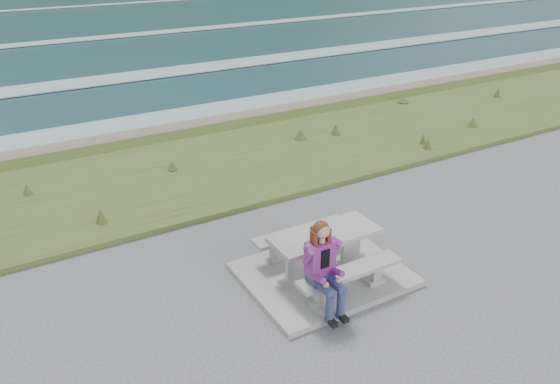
{
  "coord_description": "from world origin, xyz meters",
  "views": [
    {
      "loc": [
        -4.42,
        -6.21,
        5.28
      ],
      "look_at": [
        -0.14,
        1.2,
        1.11
      ],
      "focal_mm": 35.0,
      "sensor_mm": 36.0,
      "label": 1
    }
  ],
  "objects_px": {
    "bench_seaward": "(301,235)",
    "seated_woman": "(326,280)",
    "bench_landward": "(350,275)",
    "picnic_table": "(325,242)"
  },
  "relations": [
    {
      "from": "bench_seaward",
      "to": "seated_woman",
      "type": "height_order",
      "value": "seated_woman"
    },
    {
      "from": "bench_landward",
      "to": "picnic_table",
      "type": "bearing_deg",
      "value": 90.0
    },
    {
      "from": "picnic_table",
      "to": "bench_seaward",
      "type": "distance_m",
      "value": 0.74
    },
    {
      "from": "bench_landward",
      "to": "bench_seaward",
      "type": "xyz_separation_m",
      "value": [
        0.0,
        1.4,
        0.0
      ]
    },
    {
      "from": "bench_seaward",
      "to": "seated_woman",
      "type": "relative_size",
      "value": 1.25
    },
    {
      "from": "bench_landward",
      "to": "seated_woman",
      "type": "bearing_deg",
      "value": -165.98
    },
    {
      "from": "bench_seaward",
      "to": "seated_woman",
      "type": "distance_m",
      "value": 1.64
    },
    {
      "from": "seated_woman",
      "to": "picnic_table",
      "type": "bearing_deg",
      "value": 56.12
    },
    {
      "from": "bench_seaward",
      "to": "seated_woman",
      "type": "bearing_deg",
      "value": -109.64
    },
    {
      "from": "picnic_table",
      "to": "seated_woman",
      "type": "relative_size",
      "value": 1.25
    }
  ]
}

